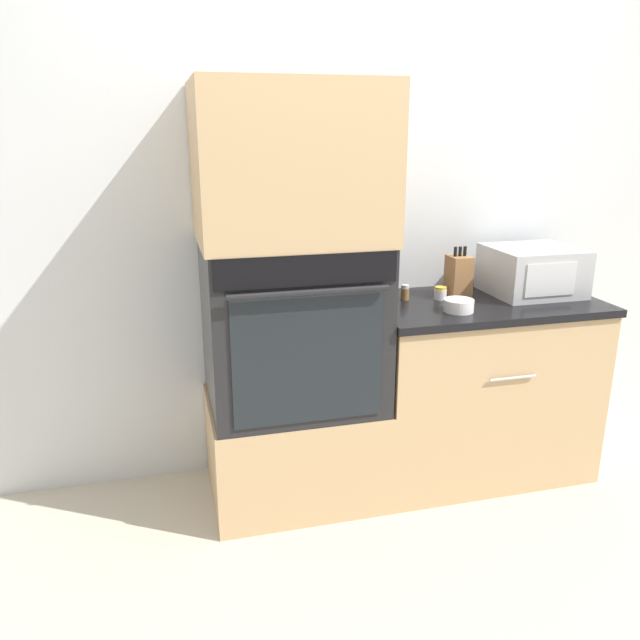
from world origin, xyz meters
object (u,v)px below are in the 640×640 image
(microwave, at_px, (532,271))
(condiment_jar_mid, at_px, (405,293))
(wall_oven, at_px, (293,324))
(bowl, at_px, (459,305))
(knife_block, at_px, (459,275))
(condiment_jar_near, at_px, (440,293))

(microwave, distance_m, condiment_jar_mid, 0.65)
(wall_oven, bearing_deg, bowl, -11.26)
(wall_oven, distance_m, knife_block, 0.86)
(wall_oven, xyz_separation_m, condiment_jar_mid, (0.56, 0.10, 0.08))
(microwave, xyz_separation_m, condiment_jar_near, (-0.47, 0.01, -0.08))
(wall_oven, xyz_separation_m, knife_block, (0.84, 0.11, 0.14))
(wall_oven, relative_size, knife_block, 3.13)
(wall_oven, distance_m, microwave, 1.21)
(microwave, relative_size, knife_block, 1.73)
(knife_block, bearing_deg, condiment_jar_near, -158.10)
(microwave, distance_m, condiment_jar_near, 0.48)
(condiment_jar_near, relative_size, condiment_jar_mid, 0.84)
(wall_oven, height_order, condiment_jar_mid, wall_oven)
(bowl, bearing_deg, condiment_jar_mid, 123.04)
(bowl, bearing_deg, wall_oven, 168.74)
(bowl, xyz_separation_m, condiment_jar_mid, (-0.16, 0.24, 0.01))
(knife_block, relative_size, condiment_jar_mid, 3.29)
(microwave, height_order, bowl, microwave)
(bowl, relative_size, condiment_jar_near, 2.20)
(microwave, height_order, knife_block, knife_block)
(condiment_jar_mid, bearing_deg, wall_oven, -170.14)
(knife_block, bearing_deg, bowl, -115.48)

